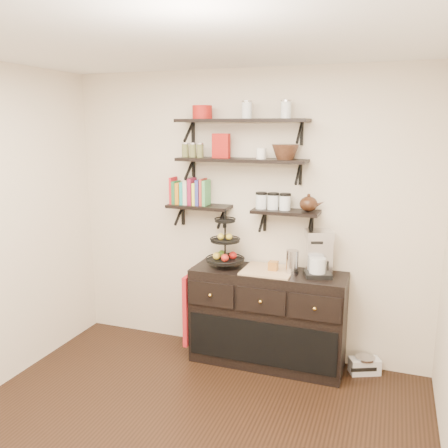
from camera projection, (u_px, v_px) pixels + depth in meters
ceiling at (153, 32)px, 2.62m from camera, size 3.50×3.50×0.02m
back_wall at (245, 216)px, 4.50m from camera, size 3.50×0.02×2.70m
shelf_top at (241, 121)px, 4.20m from camera, size 1.20×0.27×0.23m
shelf_mid at (241, 160)px, 4.28m from camera, size 1.20×0.27×0.23m
shelf_low_left at (199, 207)px, 4.52m from camera, size 0.60×0.25×0.23m
shelf_low_right at (286, 212)px, 4.24m from camera, size 0.60×0.25×0.23m
cookbooks at (191, 192)px, 4.52m from camera, size 0.36×0.15×0.26m
glass_canisters at (273, 202)px, 4.26m from camera, size 0.32×0.10×0.13m
sideboard at (267, 318)px, 4.37m from camera, size 1.40×0.50×0.92m
fruit_stand at (226, 248)px, 4.39m from camera, size 0.35×0.35×0.52m
candle at (273, 266)px, 4.26m from camera, size 0.08×0.08×0.08m
coffee_maker at (319, 254)px, 4.12m from camera, size 0.28×0.28×0.41m
thermal_carafe at (292, 262)px, 4.17m from camera, size 0.11×0.11×0.22m
apron at (191, 308)px, 4.52m from camera, size 0.04×0.29×0.68m
radio at (365, 365)px, 4.26m from camera, size 0.30×0.24×0.16m
recipe_box at (221, 146)px, 4.31m from camera, size 0.16×0.07×0.22m
walnut_bowl at (285, 152)px, 4.12m from camera, size 0.24×0.24×0.13m
ramekins at (261, 153)px, 4.20m from camera, size 0.09×0.09×0.10m
teapot at (309, 203)px, 4.15m from camera, size 0.24×0.20×0.16m
red_pot at (202, 112)px, 4.31m from camera, size 0.18×0.18×0.12m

